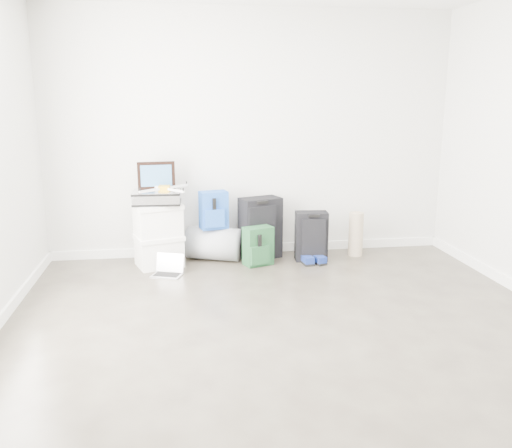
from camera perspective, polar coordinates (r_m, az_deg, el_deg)
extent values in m
plane|color=#322B24|center=(4.00, 4.55, -12.96)|extent=(5.00, 5.00, 0.00)
cube|color=silver|center=(6.06, -0.51, 9.36)|extent=(4.50, 0.02, 2.70)
cube|color=white|center=(6.28, -0.47, -2.57)|extent=(4.50, 0.02, 0.10)
cube|color=white|center=(5.86, -10.15, -2.97)|extent=(0.54, 0.48, 0.29)
cube|color=white|center=(5.81, -10.22, -1.38)|extent=(0.57, 0.51, 0.04)
cube|color=white|center=(5.77, -10.29, 0.24)|extent=(0.54, 0.48, 0.29)
cube|color=white|center=(5.74, -10.36, 1.87)|extent=(0.57, 0.51, 0.04)
cube|color=#B2B2B7|center=(5.72, -10.40, 2.77)|extent=(0.49, 0.37, 0.14)
cube|color=black|center=(5.79, -10.45, 5.04)|extent=(0.39, 0.06, 0.29)
cube|color=#23538E|center=(5.77, -10.46, 5.02)|extent=(0.32, 0.03, 0.22)
cube|color=gold|center=(5.68, -9.64, 3.73)|extent=(0.12, 0.12, 0.06)
cube|color=white|center=(5.78, -8.42, 3.93)|extent=(0.26, 0.22, 0.02)
cube|color=white|center=(5.81, -10.59, 3.89)|extent=(0.22, 0.26, 0.02)
cube|color=white|center=(5.59, -10.89, 3.51)|extent=(0.26, 0.22, 0.02)
cube|color=white|center=(5.56, -8.64, 3.56)|extent=(0.22, 0.26, 0.02)
cylinder|color=#979AA0|center=(6.00, -4.43, -2.07)|extent=(0.68, 0.55, 0.36)
cube|color=#173D97|center=(5.89, -4.48, 1.48)|extent=(0.32, 0.23, 0.41)
cube|color=#173D97|center=(5.81, -4.40, 0.62)|extent=(0.22, 0.10, 0.19)
cube|color=black|center=(6.02, 0.45, -0.41)|extent=(0.50, 0.38, 0.68)
cube|color=black|center=(5.88, 0.66, -0.74)|extent=(0.32, 0.14, 0.54)
cube|color=black|center=(5.82, 0.66, 2.31)|extent=(0.13, 0.07, 0.03)
cube|color=#153B21|center=(5.79, 0.22, -2.32)|extent=(0.34, 0.27, 0.42)
cube|color=#153B21|center=(5.71, 0.37, -3.27)|extent=(0.22, 0.13, 0.20)
cube|color=black|center=(5.97, 5.83, -1.28)|extent=(0.36, 0.23, 0.54)
cube|color=black|center=(5.86, 6.10, -1.55)|extent=(0.26, 0.05, 0.43)
cube|color=black|center=(5.81, 6.15, 0.86)|extent=(0.12, 0.03, 0.02)
cube|color=black|center=(5.92, 5.30, -4.00)|extent=(0.14, 0.28, 0.02)
cube|color=navy|center=(5.90, 5.30, -3.58)|extent=(0.13, 0.27, 0.06)
cube|color=black|center=(5.95, 6.42, -3.94)|extent=(0.18, 0.29, 0.02)
cube|color=navy|center=(5.93, 6.43, -3.53)|extent=(0.17, 0.28, 0.06)
cylinder|color=tan|center=(6.22, 10.46, -1.05)|extent=(0.16, 0.16, 0.50)
cube|color=#B8B8BD|center=(5.56, -9.35, -5.34)|extent=(0.34, 0.29, 0.01)
cube|color=black|center=(5.55, -9.36, -5.27)|extent=(0.28, 0.21, 0.00)
cube|color=black|center=(5.62, -9.02, -4.02)|extent=(0.28, 0.11, 0.19)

